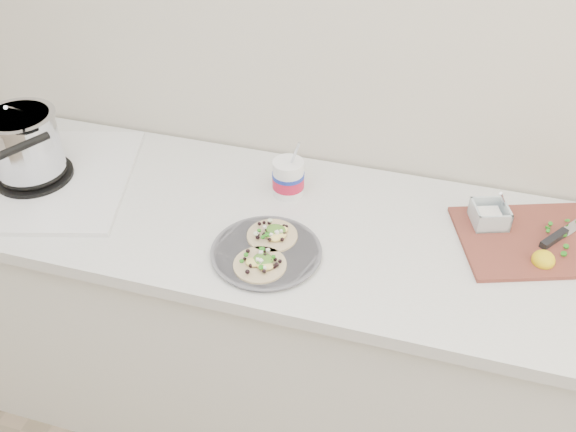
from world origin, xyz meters
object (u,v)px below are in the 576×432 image
(taco_plate, at_px, (266,250))
(cutboard, at_px, (537,235))
(tub, at_px, (289,175))
(stove, at_px, (29,156))

(taco_plate, relative_size, cutboard, 0.58)
(taco_plate, height_order, tub, tub)
(stove, xyz_separation_m, taco_plate, (0.77, -0.12, -0.07))
(cutboard, bearing_deg, stove, 166.23)
(taco_plate, distance_m, cutboard, 0.73)
(taco_plate, xyz_separation_m, tub, (-0.02, 0.27, 0.05))
(tub, bearing_deg, stove, -168.50)
(taco_plate, bearing_deg, cutboard, 21.17)
(stove, distance_m, cutboard, 1.46)
(stove, bearing_deg, tub, -3.97)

